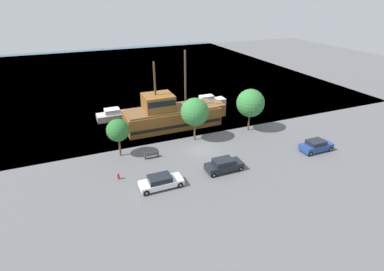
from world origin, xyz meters
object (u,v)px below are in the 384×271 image
object	(u,v)px
moored_boat_outer	(115,115)
fire_hydrant	(118,176)
moored_boat_dockside	(208,101)
pirate_ship	(171,115)
parked_car_curb_front	(161,182)
parked_car_curb_rear	(224,165)
bench_promenade_east	(152,155)
parked_car_curb_mid	(316,146)

from	to	relation	value
moored_boat_outer	fire_hydrant	size ratio (longest dim) A/B	7.54
moored_boat_dockside	pirate_ship	bearing A→B (deg)	-144.08
moored_boat_dockside	moored_boat_outer	xyz separation A→B (m)	(-16.76, -0.52, 0.03)
parked_car_curb_front	parked_car_curb_rear	bearing A→B (deg)	2.56
bench_promenade_east	parked_car_curb_mid	bearing A→B (deg)	-17.50
parked_car_curb_front	pirate_ship	bearing A→B (deg)	66.84
parked_car_curb_mid	bench_promenade_east	size ratio (longest dim) A/B	2.33
parked_car_curb_front	fire_hydrant	distance (m)	4.99
parked_car_curb_rear	fire_hydrant	xyz separation A→B (m)	(-11.37, 2.88, -0.32)
moored_boat_dockside	moored_boat_outer	world-z (taller)	moored_boat_outer
bench_promenade_east	pirate_ship	bearing A→B (deg)	56.58
parked_car_curb_mid	bench_promenade_east	bearing A→B (deg)	162.50
pirate_ship	parked_car_curb_rear	size ratio (longest dim) A/B	3.61
parked_car_curb_mid	bench_promenade_east	world-z (taller)	parked_car_curb_mid
pirate_ship	moored_boat_dockside	xyz separation A→B (m)	(9.34, 6.76, -1.28)
moored_boat_dockside	parked_car_curb_mid	distance (m)	21.81
pirate_ship	fire_hydrant	size ratio (longest dim) A/B	20.07
moored_boat_dockside	moored_boat_outer	bearing A→B (deg)	-178.23
parked_car_curb_front	moored_boat_outer	bearing A→B (deg)	93.43
moored_boat_outer	parked_car_curb_front	bearing A→B (deg)	-86.57
parked_car_curb_rear	fire_hydrant	bearing A→B (deg)	165.77
moored_boat_outer	parked_car_curb_rear	size ratio (longest dim) A/B	1.36
moored_boat_dockside	bench_promenade_east	world-z (taller)	moored_boat_dockside
pirate_ship	fire_hydrant	xyz separation A→B (m)	(-9.99, -11.25, -1.50)
parked_car_curb_front	bench_promenade_east	distance (m)	6.34
pirate_ship	moored_boat_outer	xyz separation A→B (m)	(-7.43, 6.25, -1.24)
moored_boat_outer	parked_car_curb_mid	distance (m)	30.11
pirate_ship	parked_car_curb_front	bearing A→B (deg)	-113.16
pirate_ship	parked_car_curb_mid	distance (m)	20.47
parked_car_curb_mid	fire_hydrant	size ratio (longest dim) A/B	5.41
parked_car_curb_mid	moored_boat_dockside	bearing A→B (deg)	103.58
moored_boat_dockside	parked_car_curb_mid	world-z (taller)	moored_boat_dockside
bench_promenade_east	parked_car_curb_front	bearing A→B (deg)	-97.16
parked_car_curb_front	parked_car_curb_rear	distance (m)	7.57
fire_hydrant	moored_boat_outer	bearing A→B (deg)	81.66
moored_boat_outer	bench_promenade_east	world-z (taller)	moored_boat_outer
parked_car_curb_front	bench_promenade_east	size ratio (longest dim) A/B	2.54
parked_car_curb_mid	fire_hydrant	bearing A→B (deg)	172.56
parked_car_curb_front	parked_car_curb_rear	world-z (taller)	parked_car_curb_rear
pirate_ship	parked_car_curb_mid	xyz separation A→B (m)	(14.46, -14.44, -1.18)
moored_boat_outer	parked_car_curb_mid	xyz separation A→B (m)	(21.88, -20.69, 0.07)
pirate_ship	moored_boat_dockside	world-z (taller)	pirate_ship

